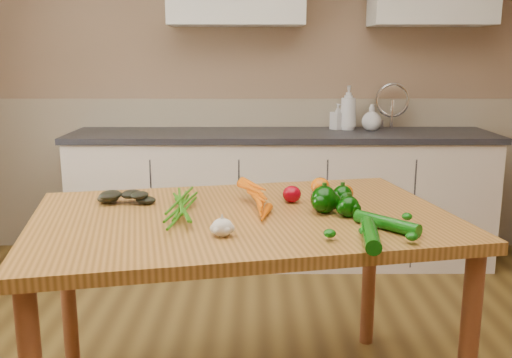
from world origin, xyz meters
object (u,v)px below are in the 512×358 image
at_px(tomato_a, 292,194).
at_px(tomato_c, 344,192).
at_px(zucchini_a, 386,223).
at_px(soap_bottle_c, 372,117).
at_px(tomato_b, 320,186).
at_px(soap_bottle_a, 348,108).
at_px(zucchini_b, 370,235).
at_px(pepper_c, 349,207).
at_px(garlic_bulb, 222,227).
at_px(table, 243,237).
at_px(carrot_bunch, 233,200).
at_px(pepper_a, 324,200).
at_px(soap_bottle_b, 338,117).
at_px(leafy_greens, 126,190).
at_px(pepper_b, 342,195).

xyz_separation_m(tomato_a, tomato_c, (0.22, 0.03, -0.00)).
bearing_deg(zucchini_a, tomato_a, 129.05).
bearing_deg(soap_bottle_c, tomato_b, 111.64).
height_order(soap_bottle_a, zucchini_b, soap_bottle_a).
bearing_deg(tomato_c, tomato_a, -171.25).
bearing_deg(tomato_b, pepper_c, -79.04).
bearing_deg(zucchini_a, garlic_bulb, -173.06).
bearing_deg(soap_bottle_a, tomato_b, 94.32).
xyz_separation_m(table, pepper_c, (0.39, -0.04, 0.13)).
bearing_deg(carrot_bunch, pepper_a, -18.27).
bearing_deg(tomato_a, zucchini_b, -66.49).
distance_m(soap_bottle_b, zucchini_a, 2.10).
bearing_deg(tomato_c, tomato_b, 131.86).
bearing_deg(soap_bottle_c, tomato_a, 109.11).
distance_m(carrot_bunch, tomato_c, 0.47).
height_order(leafy_greens, zucchini_b, leafy_greens).
bearing_deg(garlic_bulb, table, 76.76).
bearing_deg(tomato_c, zucchini_b, -89.96).
xyz_separation_m(garlic_bulb, tomato_b, (0.39, 0.57, 0.01)).
bearing_deg(pepper_b, garlic_bulb, -139.06).
height_order(soap_bottle_a, pepper_a, soap_bottle_a).
bearing_deg(pepper_a, pepper_b, 52.30).
height_order(table, zucchini_a, zucchini_a).
height_order(soap_bottle_b, garlic_bulb, soap_bottle_b).
bearing_deg(garlic_bulb, tomato_c, 44.72).
relative_size(tomato_a, tomato_b, 0.93).
distance_m(table, tomato_b, 0.46).
bearing_deg(soap_bottle_a, pepper_c, 98.51).
bearing_deg(tomato_a, carrot_bunch, -153.96).
distance_m(zucchini_a, zucchini_b, 0.16).
distance_m(soap_bottle_b, pepper_a, 1.90).
bearing_deg(pepper_c, zucchini_b, -85.60).
height_order(table, garlic_bulb, garlic_bulb).
relative_size(garlic_bulb, tomato_a, 0.95).
relative_size(pepper_b, tomato_a, 1.06).
bearing_deg(pepper_c, table, 174.10).
distance_m(garlic_bulb, pepper_b, 0.60).
bearing_deg(leafy_greens, tomato_c, 2.48).
distance_m(garlic_bulb, tomato_b, 0.69).
bearing_deg(tomato_b, pepper_a, -93.60).
distance_m(tomato_a, tomato_c, 0.22).
relative_size(soap_bottle_a, pepper_a, 2.95).
relative_size(pepper_a, tomato_b, 1.27).
distance_m(carrot_bunch, tomato_b, 0.44).
relative_size(pepper_a, pepper_c, 1.31).
bearing_deg(pepper_b, zucchini_a, -72.74).
bearing_deg(tomato_c, pepper_c, -95.14).
bearing_deg(leafy_greens, soap_bottle_b, 57.56).
relative_size(carrot_bunch, tomato_a, 3.82).
xyz_separation_m(pepper_c, tomato_c, (0.02, 0.24, -0.01)).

